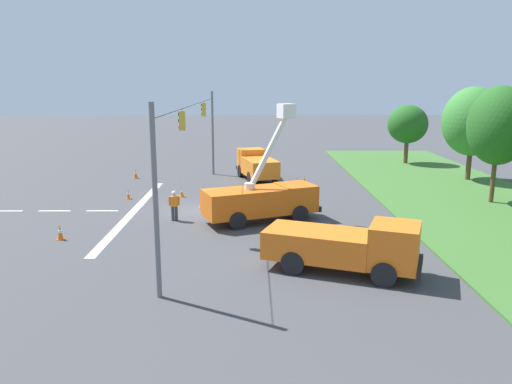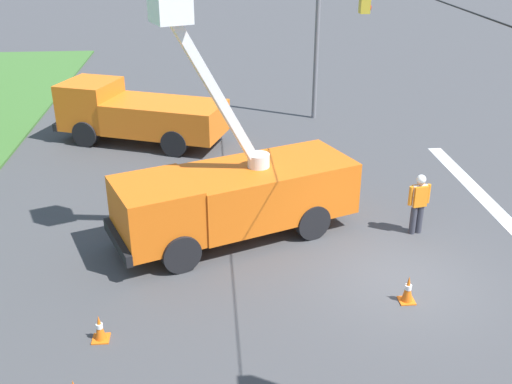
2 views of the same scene
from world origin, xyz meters
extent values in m
plane|color=#424244|center=(0.00, 0.00, 0.00)|extent=(200.00, 200.00, 0.00)
cylinder|color=slate|center=(13.00, 0.00, 3.60)|extent=(0.20, 0.20, 7.20)
cylinder|color=black|center=(0.00, 0.00, 6.60)|extent=(26.00, 0.03, 0.03)
cylinder|color=red|center=(5.55, -0.16, 5.70)|extent=(0.16, 0.05, 0.16)
cube|color=orange|center=(2.89, 3.01, 1.23)|extent=(3.79, 5.07, 1.46)
cube|color=orange|center=(1.68, 6.03, 1.26)|extent=(2.74, 2.62, 1.53)
cube|color=#1E2838|center=(1.42, 6.67, 1.53)|extent=(1.82, 0.81, 0.69)
cube|color=black|center=(1.28, 7.02, 0.65)|extent=(2.15, 0.99, 0.30)
cylinder|color=black|center=(0.81, 5.41, 0.50)|extent=(0.63, 1.03, 1.00)
cylinder|color=black|center=(2.74, 6.18, 0.50)|extent=(0.63, 1.03, 1.00)
cylinder|color=black|center=(2.23, 1.87, 0.50)|extent=(0.63, 1.03, 1.00)
cylinder|color=black|center=(4.15, 2.64, 0.50)|extent=(0.63, 1.03, 1.00)
cylinder|color=silver|center=(2.77, 3.31, 2.14)|extent=(0.60, 0.60, 0.36)
cube|color=white|center=(2.35, 4.35, 4.01)|extent=(1.13, 2.36, 4.21)
cube|color=white|center=(1.93, 5.39, 6.31)|extent=(1.13, 1.08, 0.80)
cube|color=orange|center=(10.06, 6.28, 1.10)|extent=(3.73, 4.96, 1.20)
cube|color=orange|center=(11.20, 9.24, 1.39)|extent=(2.74, 2.56, 1.78)
cube|color=#1E2838|center=(11.44, 9.86, 1.70)|extent=(1.86, 0.79, 0.80)
cube|color=black|center=(11.57, 10.20, 0.65)|extent=(2.20, 0.97, 0.30)
cylinder|color=black|center=(10.12, 9.38, 0.50)|extent=(0.62, 1.03, 1.00)
cylinder|color=black|center=(12.09, 8.62, 0.50)|extent=(0.62, 1.03, 1.00)
cylinder|color=black|center=(8.79, 5.92, 0.50)|extent=(0.62, 1.03, 1.00)
cylinder|color=black|center=(10.77, 5.16, 0.50)|extent=(0.62, 1.03, 1.00)
cylinder|color=#383842|center=(2.31, -1.17, 0.42)|extent=(0.18, 0.18, 0.85)
cylinder|color=#383842|center=(2.27, -0.98, 0.42)|extent=(0.18, 0.18, 0.85)
cube|color=orange|center=(2.29, -1.07, 1.15)|extent=(0.32, 0.44, 0.60)
cube|color=silver|center=(2.29, -1.07, 1.15)|extent=(0.16, 0.43, 0.62)
cylinder|color=orange|center=(2.35, -1.34, 1.18)|extent=(0.11, 0.11, 0.55)
cylinder|color=orange|center=(2.24, -0.81, 1.18)|extent=(0.11, 0.11, 0.55)
sphere|color=tan|center=(2.29, -1.07, 1.58)|extent=(0.22, 0.22, 0.22)
sphere|color=white|center=(2.29, -1.07, 1.64)|extent=(0.26, 0.26, 0.26)
cube|color=orange|center=(-1.75, 7.03, 0.01)|extent=(0.36, 0.36, 0.03)
cone|color=orange|center=(-1.75, 7.03, 0.32)|extent=(0.23, 0.23, 0.58)
cylinder|color=white|center=(-1.75, 7.03, 0.35)|extent=(0.14, 0.14, 0.10)
cube|color=orange|center=(-0.93, 0.18, 0.01)|extent=(0.36, 0.36, 0.03)
cone|color=orange|center=(-0.93, 0.18, 0.35)|extent=(0.26, 0.26, 0.65)
cylinder|color=white|center=(-0.93, 0.18, 0.38)|extent=(0.16, 0.16, 0.12)
camera|label=1|loc=(30.42, 3.50, 7.78)|focal=35.00mm
camera|label=2|loc=(-12.13, 4.59, 8.12)|focal=42.00mm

